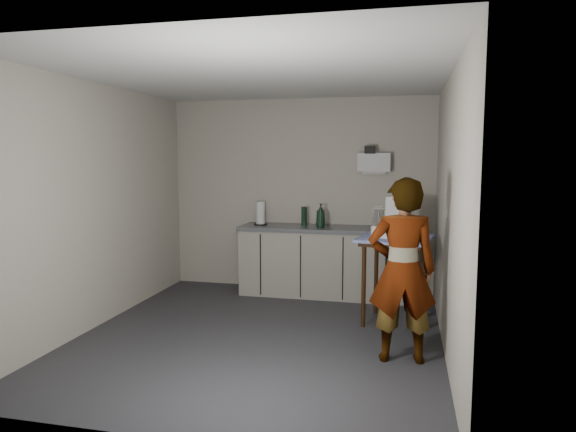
% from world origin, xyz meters
% --- Properties ---
extents(ground, '(4.00, 4.00, 0.00)m').
position_xyz_m(ground, '(0.00, 0.00, 0.00)').
color(ground, '#2D2D32').
rests_on(ground, ground).
extents(wall_back, '(3.60, 0.02, 2.60)m').
position_xyz_m(wall_back, '(0.00, 1.99, 1.30)').
color(wall_back, beige).
rests_on(wall_back, ground).
extents(wall_right, '(0.02, 4.00, 2.60)m').
position_xyz_m(wall_right, '(1.79, 0.00, 1.30)').
color(wall_right, beige).
rests_on(wall_right, ground).
extents(wall_left, '(0.02, 4.00, 2.60)m').
position_xyz_m(wall_left, '(-1.79, 0.00, 1.30)').
color(wall_left, beige).
rests_on(wall_left, ground).
extents(ceiling, '(3.60, 4.00, 0.01)m').
position_xyz_m(ceiling, '(0.00, 0.00, 2.60)').
color(ceiling, silver).
rests_on(ceiling, wall_back).
extents(kitchen_counter, '(2.24, 0.62, 0.91)m').
position_xyz_m(kitchen_counter, '(0.40, 1.70, 0.43)').
color(kitchen_counter, black).
rests_on(kitchen_counter, ground).
extents(wall_shelf, '(0.42, 0.18, 0.37)m').
position_xyz_m(wall_shelf, '(1.00, 1.92, 1.75)').
color(wall_shelf, white).
rests_on(wall_shelf, ground).
extents(side_table, '(0.86, 0.86, 0.95)m').
position_xyz_m(side_table, '(1.32, 0.74, 0.83)').
color(side_table, '#33190B').
rests_on(side_table, ground).
extents(standing_man, '(0.65, 0.47, 1.64)m').
position_xyz_m(standing_man, '(1.40, -0.32, 0.82)').
color(standing_man, '#B2A593').
rests_on(standing_man, ground).
extents(soap_bottle, '(0.17, 0.17, 0.31)m').
position_xyz_m(soap_bottle, '(0.35, 1.61, 1.07)').
color(soap_bottle, black).
rests_on(soap_bottle, kitchen_counter).
extents(soda_can, '(0.06, 0.06, 0.11)m').
position_xyz_m(soda_can, '(0.33, 1.72, 0.96)').
color(soda_can, '#B61220').
rests_on(soda_can, kitchen_counter).
extents(dark_bottle, '(0.07, 0.07, 0.25)m').
position_xyz_m(dark_bottle, '(0.10, 1.76, 1.04)').
color(dark_bottle, black).
rests_on(dark_bottle, kitchen_counter).
extents(paper_towel, '(0.18, 0.18, 0.32)m').
position_xyz_m(paper_towel, '(-0.48, 1.70, 1.06)').
color(paper_towel, black).
rests_on(paper_towel, kitchen_counter).
extents(dish_rack, '(0.39, 0.29, 0.27)m').
position_xyz_m(dish_rack, '(1.19, 1.73, 0.97)').
color(dish_rack, silver).
rests_on(dish_rack, kitchen_counter).
extents(bakery_box, '(0.41, 0.41, 0.42)m').
position_xyz_m(bakery_box, '(1.26, 0.76, 1.05)').
color(bakery_box, white).
rests_on(bakery_box, side_table).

